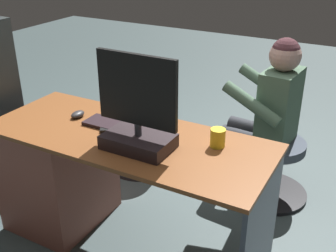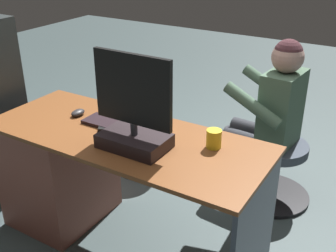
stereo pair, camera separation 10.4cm
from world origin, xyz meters
name	(u,v)px [view 1 (the left image)]	position (x,y,z in m)	size (l,w,h in m)	color
ground_plane	(162,208)	(0.00, 0.00, 0.00)	(10.00, 10.00, 0.00)	#3F4E4F
desk	(71,170)	(0.43, 0.38, 0.39)	(1.58, 0.64, 0.73)	brown
monitor	(138,120)	(-0.13, 0.47, 0.88)	(0.43, 0.22, 0.49)	black
keyboard	(119,127)	(0.08, 0.33, 0.74)	(0.42, 0.14, 0.02)	black
computer_mouse	(78,114)	(0.38, 0.32, 0.74)	(0.06, 0.10, 0.04)	#2E2C2D
cup	(218,138)	(-0.47, 0.26, 0.77)	(0.08, 0.08, 0.10)	yellow
tv_remote	(105,126)	(0.16, 0.36, 0.73)	(0.04, 0.15, 0.02)	black
notebook_binder	(145,137)	(-0.11, 0.37, 0.74)	(0.22, 0.30, 0.02)	beige
office_chair_teddy	(141,137)	(0.43, -0.43, 0.24)	(0.52, 0.52, 0.42)	black
teddy_bear	(140,99)	(0.43, -0.44, 0.56)	(0.22, 0.22, 0.31)	#CAB187
visitor_chair	(272,165)	(-0.59, -0.52, 0.24)	(0.53, 0.53, 0.42)	black
person	(267,107)	(-0.51, -0.51, 0.67)	(0.52, 0.50, 1.13)	#4E6C54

